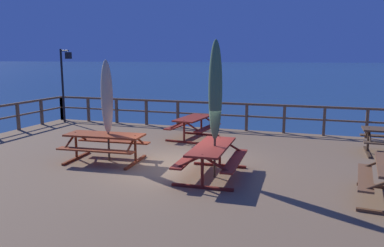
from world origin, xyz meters
name	(u,v)px	position (x,y,z in m)	size (l,w,h in m)	color
ground_plane	(182,197)	(0.00, 0.00, 0.00)	(600.00, 600.00, 0.00)	navy
wooden_deck	(182,182)	(0.00, 0.00, 0.44)	(16.06, 11.08, 0.88)	#846647
railing_waterside_far	(229,112)	(0.00, 5.39, 1.62)	(15.86, 0.10, 1.09)	brown
picnic_table_mid_right	(212,154)	(1.00, -0.64, 1.45)	(1.48, 2.22, 0.78)	maroon
picnic_table_mid_left	(105,141)	(-2.16, -0.25, 1.45)	(2.25, 1.56, 0.78)	#993819
picnic_table_back_left	(193,123)	(-0.80, 3.33, 1.44)	(1.58, 1.97, 0.78)	maroon
patio_umbrella_tall_mid_left	(215,91)	(1.07, -0.66, 2.95)	(0.32, 0.32, 3.25)	#4C3828
patio_umbrella_short_mid	(107,97)	(-2.09, -0.18, 2.65)	(0.32, 0.32, 2.78)	#4C3828
lamp_post_hooked	(65,74)	(-7.14, 4.77, 3.00)	(0.66, 0.33, 3.20)	black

